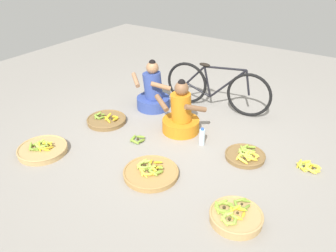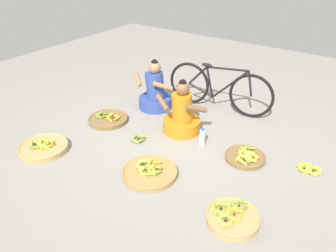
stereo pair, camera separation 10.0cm
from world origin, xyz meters
name	(u,v)px [view 1 (the left image)]	position (x,y,z in m)	size (l,w,h in m)	color
ground_plane	(176,143)	(0.00, 0.00, 0.00)	(10.00, 10.00, 0.00)	gray
vendor_woman_front	(181,115)	(-0.11, 0.30, 0.25)	(0.73, 0.53, 0.78)	orange
vendor_woman_behind	(153,93)	(-0.87, 0.68, 0.26)	(0.75, 0.52, 0.80)	#334793
bicycle_leaning	(217,88)	(-0.02, 1.20, 0.36)	(1.70, 0.21, 0.73)	black
banana_basket_near_vendor	(235,216)	(1.23, -0.88, 0.06)	(0.52, 0.52, 0.16)	tan
banana_basket_back_left	(151,172)	(0.13, -0.76, 0.04)	(0.64, 0.64, 0.14)	#A87F47
banana_basket_mid_left	(245,155)	(0.91, 0.16, 0.04)	(0.50, 0.50, 0.13)	brown
banana_basket_front_left	(107,120)	(-1.16, -0.09, 0.04)	(0.58, 0.58, 0.14)	brown
banana_basket_back_center	(43,149)	(-1.30, -1.13, 0.05)	(0.62, 0.62, 0.15)	tan
loose_bananas_front_center	(309,167)	(1.63, 0.37, 0.03)	(0.30, 0.22, 0.09)	#9EB747
loose_bananas_mid_right	(137,139)	(-0.46, -0.26, 0.03)	(0.19, 0.18, 0.07)	olive
water_bottle	(202,137)	(0.30, 0.15, 0.11)	(0.08, 0.08, 0.24)	silver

